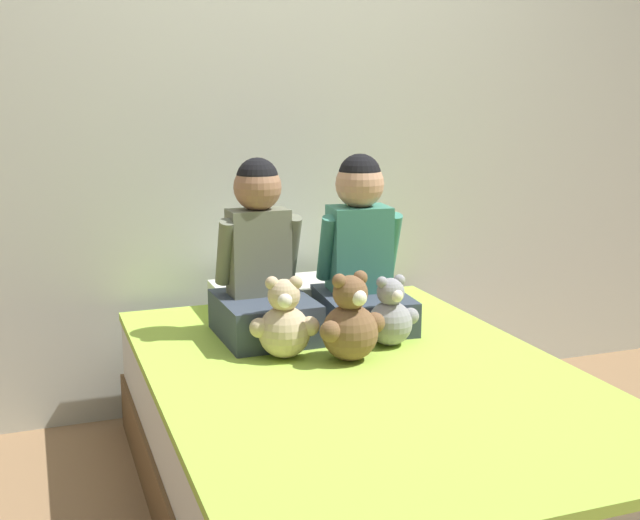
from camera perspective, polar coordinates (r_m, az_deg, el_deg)
The scene contains 9 objects.
ground_plane at distance 2.78m, azimuth 2.97°, elevation -17.33°, with size 14.00×14.00×0.00m, color #93704C.
wall_behind_bed at distance 3.44m, azimuth -3.94°, elevation 10.13°, with size 8.00×0.06×2.50m.
bed at distance 2.67m, azimuth 3.03°, elevation -12.81°, with size 1.32×1.94×0.49m.
child_on_left at distance 2.88m, azimuth -4.20°, elevation -0.66°, with size 0.33×0.40×0.64m.
child_on_right at distance 3.01m, azimuth 2.93°, elevation 0.32°, with size 0.35×0.42×0.65m.
teddy_bear_held_by_left_child at distance 2.66m, azimuth -2.56°, elevation -4.54°, with size 0.23×0.17×0.28m.
teddy_bear_held_by_right_child at distance 2.80m, azimuth 5.03°, elevation -3.99°, with size 0.21×0.16×0.25m.
teddy_bear_between_children at distance 2.63m, azimuth 2.15°, elevation -4.54°, with size 0.24×0.19×0.30m.
pillow_at_headboard at distance 3.27m, azimuth -2.35°, elevation -2.52°, with size 0.59×0.30×0.11m.
Camera 1 is at (-0.96, -2.22, 1.36)m, focal length 45.00 mm.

